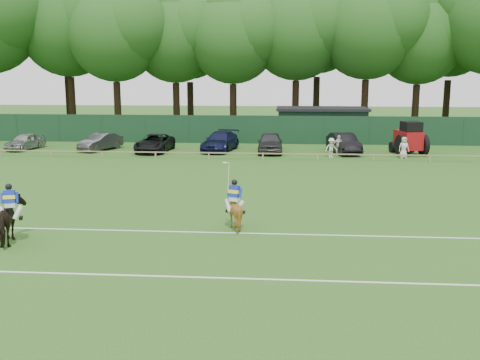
# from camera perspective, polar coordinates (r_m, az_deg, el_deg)

# --- Properties ---
(ground) EXTENTS (160.00, 160.00, 0.00)m
(ground) POSITION_cam_1_polar(r_m,az_deg,el_deg) (23.75, -1.78, -4.69)
(ground) COLOR #1E4C14
(ground) RESTS_ON ground
(horse_dark) EXTENTS (1.58, 2.28, 1.76)m
(horse_dark) POSITION_cam_1_polar(r_m,az_deg,el_deg) (22.97, -22.22, -3.81)
(horse_dark) COLOR black
(horse_dark) RESTS_ON ground
(horse_chestnut) EXTENTS (1.64, 1.72, 1.49)m
(horse_chestnut) POSITION_cam_1_polar(r_m,az_deg,el_deg) (23.16, -0.57, -3.19)
(horse_chestnut) COLOR brown
(horse_chestnut) RESTS_ON ground
(sedan_silver) EXTENTS (2.34, 4.23, 1.36)m
(sedan_silver) POSITION_cam_1_polar(r_m,az_deg,el_deg) (49.61, -20.99, 3.69)
(sedan_silver) COLOR #9FA1A4
(sedan_silver) RESTS_ON ground
(sedan_grey) EXTENTS (2.90, 4.41, 1.37)m
(sedan_grey) POSITION_cam_1_polar(r_m,az_deg,el_deg) (47.33, -13.98, 3.78)
(sedan_grey) COLOR #2F2E31
(sedan_grey) RESTS_ON ground
(suv_black) EXTENTS (2.62, 5.16, 1.40)m
(suv_black) POSITION_cam_1_polar(r_m,az_deg,el_deg) (45.58, -8.67, 3.73)
(suv_black) COLOR black
(suv_black) RESTS_ON ground
(sedan_navy) EXTENTS (3.01, 5.57, 1.53)m
(sedan_navy) POSITION_cam_1_polar(r_m,az_deg,el_deg) (45.61, -2.02, 3.94)
(sedan_navy) COLOR #111436
(sedan_navy) RESTS_ON ground
(hatch_grey) EXTENTS (2.01, 4.78, 1.62)m
(hatch_grey) POSITION_cam_1_polar(r_m,az_deg,el_deg) (44.61, 3.08, 3.82)
(hatch_grey) COLOR #313134
(hatch_grey) RESTS_ON ground
(estate_black) EXTENTS (2.55, 4.97, 1.56)m
(estate_black) POSITION_cam_1_polar(r_m,az_deg,el_deg) (45.04, 10.50, 3.69)
(estate_black) COLOR black
(estate_black) RESTS_ON ground
(spectator_left) EXTENTS (1.08, 0.81, 1.48)m
(spectator_left) POSITION_cam_1_polar(r_m,az_deg,el_deg) (42.53, 9.26, 3.24)
(spectator_left) COLOR beige
(spectator_left) RESTS_ON ground
(spectator_mid) EXTENTS (1.00, 0.68, 1.58)m
(spectator_mid) POSITION_cam_1_polar(r_m,az_deg,el_deg) (43.59, 9.96, 3.47)
(spectator_mid) COLOR beige
(spectator_mid) RESTS_ON ground
(spectator_right) EXTENTS (0.85, 0.61, 1.60)m
(spectator_right) POSITION_cam_1_polar(r_m,az_deg,el_deg) (43.40, 16.31, 3.17)
(spectator_right) COLOR beige
(spectator_right) RESTS_ON ground
(rider_dark) EXTENTS (0.92, 0.53, 1.41)m
(rider_dark) POSITION_cam_1_polar(r_m,az_deg,el_deg) (22.78, -22.36, -1.94)
(rider_dark) COLOR silver
(rider_dark) RESTS_ON ground
(rider_chestnut) EXTENTS (0.90, 0.77, 2.05)m
(rider_chestnut) POSITION_cam_1_polar(r_m,az_deg,el_deg) (22.99, -0.59, -1.50)
(rider_chestnut) COLOR silver
(rider_chestnut) RESTS_ON ground
(pitch_lines) EXTENTS (60.00, 5.10, 0.01)m
(pitch_lines) POSITION_cam_1_polar(r_m,az_deg,el_deg) (20.43, -2.86, -7.35)
(pitch_lines) COLOR silver
(pitch_lines) RESTS_ON ground
(pitch_rail) EXTENTS (62.10, 0.10, 0.50)m
(pitch_rail) POSITION_cam_1_polar(r_m,az_deg,el_deg) (41.23, 0.95, 2.72)
(pitch_rail) COLOR #997F5B
(pitch_rail) RESTS_ON ground
(perimeter_fence) EXTENTS (92.08, 0.08, 2.50)m
(perimeter_fence) POSITION_cam_1_polar(r_m,az_deg,el_deg) (50.05, 1.60, 5.14)
(perimeter_fence) COLOR #14351E
(perimeter_fence) RESTS_ON ground
(utility_shed) EXTENTS (8.40, 4.40, 3.04)m
(utility_shed) POSITION_cam_1_polar(r_m,az_deg,el_deg) (53.05, 8.28, 5.68)
(utility_shed) COLOR #14331E
(utility_shed) RESTS_ON ground
(tree_row) EXTENTS (96.00, 12.00, 21.00)m
(tree_row) POSITION_cam_1_polar(r_m,az_deg,el_deg) (58.08, 3.98, 4.71)
(tree_row) COLOR #26561C
(tree_row) RESTS_ON ground
(tractor) EXTENTS (2.61, 3.41, 2.58)m
(tractor) POSITION_cam_1_polar(r_m,az_deg,el_deg) (45.40, 16.81, 4.02)
(tractor) COLOR maroon
(tractor) RESTS_ON ground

